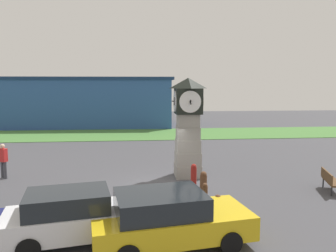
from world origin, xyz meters
TOP-DOWN VIEW (x-y plane):
  - ground_plane at (0.00, 0.00)m, footprint 87.47×87.47m
  - clock_tower at (1.47, 1.25)m, footprint 1.60×1.76m
  - bollard_near_tower at (1.58, -4.59)m, footprint 0.27×0.27m
  - bollard_mid_row at (1.38, -3.45)m, footprint 0.21×0.21m
  - bollard_far_row at (1.60, -2.11)m, footprint 0.29×0.29m
  - bollard_end_row at (1.47, -0.55)m, footprint 0.27×0.27m
  - car_near_tower at (-2.87, -5.40)m, footprint 4.51×2.49m
  - car_by_building at (-0.19, -5.86)m, footprint 4.81×2.70m
  - bench at (7.29, -1.74)m, footprint 0.95×1.68m
  - pedestrian_by_cars at (-7.68, 1.69)m, footprint 0.46×0.39m
  - warehouse_blue_far at (-6.50, 23.89)m, footprint 19.33×9.25m
  - grass_verge_far at (0.21, 16.04)m, footprint 52.48×7.35m

SIDE VIEW (x-z plane):
  - ground_plane at x=0.00m, z-range 0.00..0.00m
  - grass_verge_far at x=0.21m, z-range 0.00..0.04m
  - bollard_near_tower at x=1.58m, z-range 0.01..1.01m
  - bench at x=7.29m, z-range 0.07..0.97m
  - bollard_mid_row at x=1.38m, z-range 0.01..1.07m
  - bollard_end_row at x=1.47m, z-range 0.01..1.08m
  - bollard_far_row at x=1.60m, z-range 0.01..1.14m
  - car_near_tower at x=-2.87m, z-range 0.01..1.56m
  - car_by_building at x=-0.19m, z-range 0.01..1.58m
  - pedestrian_by_cars at x=-7.68m, z-range 0.13..1.88m
  - clock_tower at x=1.47m, z-range 0.09..5.08m
  - warehouse_blue_far at x=-6.50m, z-range 0.01..5.54m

